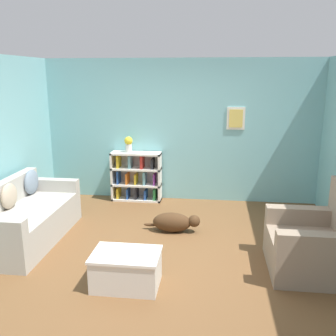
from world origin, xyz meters
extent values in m
plane|color=brown|center=(0.00, 0.00, 0.00)|extent=(14.00, 14.00, 0.00)
cube|color=#7AB7BC|center=(0.00, 2.25, 1.30)|extent=(5.60, 0.10, 2.60)
cube|color=silver|center=(1.00, 2.19, 1.55)|extent=(0.32, 0.02, 0.40)
cube|color=#DBBC56|center=(1.00, 2.18, 1.55)|extent=(0.24, 0.01, 0.32)
cube|color=#ADA89E|center=(-1.97, 0.08, 0.24)|extent=(0.88, 1.89, 0.47)
cube|color=#ADA89E|center=(-2.33, 0.08, 0.65)|extent=(0.16, 1.89, 0.36)
cube|color=#ADA89E|center=(-1.97, 0.95, 0.57)|extent=(0.88, 0.16, 0.20)
ellipsoid|color=tan|center=(-2.21, 0.08, 0.65)|extent=(0.14, 0.36, 0.36)
ellipsoid|color=slate|center=(-2.21, 0.75, 0.67)|extent=(0.14, 0.39, 0.39)
cube|color=silver|center=(-1.24, 2.03, 0.46)|extent=(0.04, 0.31, 0.92)
cube|color=silver|center=(-0.35, 2.03, 0.46)|extent=(0.04, 0.31, 0.92)
cube|color=silver|center=(-0.80, 2.17, 0.46)|extent=(0.93, 0.02, 0.92)
cube|color=silver|center=(-0.80, 2.03, 0.02)|extent=(0.93, 0.31, 0.04)
cube|color=silver|center=(-0.80, 2.03, 0.31)|extent=(0.93, 0.31, 0.04)
cube|color=silver|center=(-0.80, 2.03, 0.61)|extent=(0.93, 0.31, 0.04)
cube|color=silver|center=(-0.80, 2.03, 0.90)|extent=(0.93, 0.31, 0.04)
cube|color=gold|center=(-1.15, 2.02, 0.12)|extent=(0.04, 0.23, 0.21)
cube|color=#234C9E|center=(-1.14, 2.02, 0.44)|extent=(0.03, 0.23, 0.24)
cube|color=gold|center=(-1.13, 2.02, 0.75)|extent=(0.04, 0.23, 0.23)
cube|color=#234C9E|center=(-0.96, 2.02, 0.12)|extent=(0.03, 0.23, 0.21)
cube|color=orange|center=(-0.97, 2.02, 0.42)|extent=(0.04, 0.23, 0.19)
cube|color=#60939E|center=(-0.90, 2.02, 0.75)|extent=(0.05, 0.23, 0.23)
cube|color=black|center=(-0.80, 2.02, 0.13)|extent=(0.03, 0.23, 0.22)
cube|color=gold|center=(-0.80, 2.02, 0.41)|extent=(0.03, 0.23, 0.18)
cube|color=#B22823|center=(-0.68, 2.02, 0.75)|extent=(0.05, 0.23, 0.24)
cube|color=#234C9E|center=(-0.62, 2.02, 0.11)|extent=(0.04, 0.23, 0.19)
cube|color=#60939E|center=(-0.64, 2.02, 0.44)|extent=(0.04, 0.23, 0.24)
cube|color=black|center=(-0.48, 2.02, 0.72)|extent=(0.04, 0.23, 0.18)
cube|color=#287A3D|center=(-0.45, 2.02, 0.13)|extent=(0.04, 0.23, 0.23)
cube|color=#7A2D84|center=(-0.45, 2.02, 0.42)|extent=(0.03, 0.23, 0.20)
cube|color=gray|center=(1.81, -0.30, 0.22)|extent=(0.97, 1.01, 0.43)
cube|color=gray|center=(1.81, -0.71, 0.54)|extent=(0.97, 0.18, 0.22)
cube|color=gray|center=(1.81, 0.12, 0.54)|extent=(0.97, 0.18, 0.22)
cube|color=silver|center=(-0.31, -0.91, 0.20)|extent=(0.73, 0.49, 0.39)
cube|color=white|center=(-0.31, -0.91, 0.38)|extent=(0.75, 0.52, 0.03)
ellipsoid|color=#472D19|center=(0.03, 0.64, 0.15)|extent=(0.58, 0.27, 0.30)
sphere|color=#472D19|center=(0.36, 0.64, 0.18)|extent=(0.18, 0.18, 0.18)
ellipsoid|color=#472D19|center=(-0.31, 0.68, 0.07)|extent=(0.20, 0.05, 0.05)
cylinder|color=silver|center=(-0.93, 2.03, 0.99)|extent=(0.12, 0.12, 0.15)
sphere|color=yellow|center=(-0.93, 2.03, 1.13)|extent=(0.15, 0.15, 0.15)
camera|label=1|loc=(0.62, -4.60, 2.31)|focal=40.00mm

